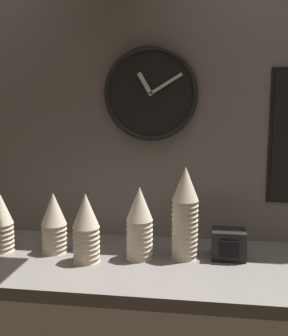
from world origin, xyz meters
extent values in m
cube|color=slate|center=(0.00, 0.00, -0.02)|extent=(1.60, 0.56, 0.04)
cube|color=slate|center=(0.00, 0.27, 0.53)|extent=(1.60, 0.03, 1.05)
cone|color=beige|center=(-0.60, 0.01, 0.06)|extent=(0.09, 0.09, 0.12)
cone|color=beige|center=(-0.60, 0.01, 0.07)|extent=(0.09, 0.09, 0.12)
cone|color=beige|center=(-0.60, 0.01, 0.09)|extent=(0.09, 0.09, 0.12)
cone|color=beige|center=(-0.60, 0.01, 0.11)|extent=(0.09, 0.09, 0.12)
cone|color=beige|center=(-0.60, 0.01, 0.12)|extent=(0.09, 0.09, 0.12)
cone|color=beige|center=(-0.60, 0.01, 0.14)|extent=(0.09, 0.09, 0.12)
cone|color=beige|center=(-0.60, 0.01, 0.16)|extent=(0.09, 0.09, 0.12)
cone|color=beige|center=(-0.27, -0.04, 0.06)|extent=(0.09, 0.09, 0.12)
cone|color=beige|center=(-0.27, -0.04, 0.07)|extent=(0.09, 0.09, 0.12)
cone|color=beige|center=(-0.27, -0.04, 0.09)|extent=(0.09, 0.09, 0.12)
cone|color=beige|center=(-0.27, -0.04, 0.11)|extent=(0.09, 0.09, 0.12)
cone|color=beige|center=(-0.27, -0.04, 0.12)|extent=(0.09, 0.09, 0.12)
cone|color=beige|center=(-0.27, -0.04, 0.14)|extent=(0.09, 0.09, 0.12)
cone|color=beige|center=(-0.27, -0.04, 0.16)|extent=(0.09, 0.09, 0.12)
cone|color=beige|center=(-0.27, -0.04, 0.17)|extent=(0.09, 0.09, 0.12)
cone|color=beige|center=(0.06, 0.04, 0.06)|extent=(0.09, 0.09, 0.12)
cone|color=beige|center=(0.06, 0.04, 0.07)|extent=(0.09, 0.09, 0.12)
cone|color=beige|center=(0.06, 0.04, 0.09)|extent=(0.09, 0.09, 0.12)
cone|color=beige|center=(0.06, 0.04, 0.11)|extent=(0.09, 0.09, 0.12)
cone|color=beige|center=(0.06, 0.04, 0.12)|extent=(0.09, 0.09, 0.12)
cone|color=beige|center=(0.06, 0.04, 0.14)|extent=(0.09, 0.09, 0.12)
cone|color=beige|center=(0.06, 0.04, 0.16)|extent=(0.09, 0.09, 0.12)
cone|color=beige|center=(0.06, 0.04, 0.17)|extent=(0.09, 0.09, 0.12)
cone|color=beige|center=(0.06, 0.04, 0.19)|extent=(0.09, 0.09, 0.12)
cone|color=beige|center=(0.06, 0.04, 0.21)|extent=(0.09, 0.09, 0.12)
cone|color=beige|center=(0.06, 0.04, 0.22)|extent=(0.09, 0.09, 0.12)
cone|color=beige|center=(0.06, 0.04, 0.24)|extent=(0.09, 0.09, 0.12)
cone|color=beige|center=(0.06, 0.04, 0.26)|extent=(0.09, 0.09, 0.12)
cone|color=beige|center=(-0.10, 0.01, 0.06)|extent=(0.09, 0.09, 0.12)
cone|color=beige|center=(-0.10, 0.01, 0.07)|extent=(0.09, 0.09, 0.12)
cone|color=beige|center=(-0.10, 0.01, 0.09)|extent=(0.09, 0.09, 0.12)
cone|color=beige|center=(-0.10, 0.01, 0.11)|extent=(0.09, 0.09, 0.12)
cone|color=beige|center=(-0.10, 0.01, 0.12)|extent=(0.09, 0.09, 0.12)
cone|color=beige|center=(-0.10, 0.01, 0.14)|extent=(0.09, 0.09, 0.12)
cone|color=beige|center=(-0.10, 0.01, 0.16)|extent=(0.09, 0.09, 0.12)
cone|color=beige|center=(-0.10, 0.01, 0.17)|extent=(0.09, 0.09, 0.12)
cone|color=beige|center=(-0.10, 0.01, 0.19)|extent=(0.09, 0.09, 0.12)
cone|color=beige|center=(-0.40, 0.03, 0.06)|extent=(0.09, 0.09, 0.12)
cone|color=beige|center=(-0.40, 0.03, 0.07)|extent=(0.09, 0.09, 0.12)
cone|color=beige|center=(-0.40, 0.03, 0.09)|extent=(0.09, 0.09, 0.12)
cone|color=beige|center=(-0.40, 0.03, 0.11)|extent=(0.09, 0.09, 0.12)
cone|color=beige|center=(-0.40, 0.03, 0.12)|extent=(0.09, 0.09, 0.12)
cone|color=beige|center=(-0.40, 0.03, 0.14)|extent=(0.09, 0.09, 0.12)
cone|color=beige|center=(-0.40, 0.03, 0.16)|extent=(0.09, 0.09, 0.12)
cylinder|color=black|center=(-0.09, 0.24, 0.56)|extent=(0.35, 0.02, 0.35)
torus|color=black|center=(-0.09, 0.23, 0.56)|extent=(0.36, 0.02, 0.36)
cube|color=white|center=(-0.11, 0.23, 0.60)|extent=(0.06, 0.01, 0.08)
cube|color=white|center=(-0.03, 0.23, 0.59)|extent=(0.12, 0.01, 0.08)
cylinder|color=white|center=(-0.09, 0.23, 0.56)|extent=(0.02, 0.01, 0.02)
cube|color=black|center=(0.20, 0.05, 0.05)|extent=(0.11, 0.09, 0.10)
cube|color=black|center=(0.20, 0.00, 0.05)|extent=(0.06, 0.00, 0.06)
camera|label=1|loc=(0.12, -1.35, 0.53)|focal=45.00mm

